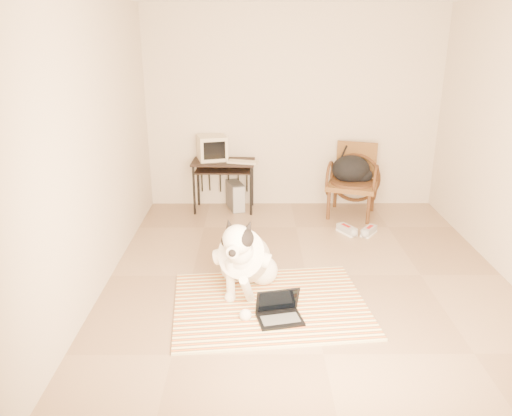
{
  "coord_description": "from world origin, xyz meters",
  "views": [
    {
      "loc": [
        -0.54,
        -4.57,
        2.37
      ],
      "look_at": [
        -0.52,
        -0.36,
        0.86
      ],
      "focal_mm": 35.0,
      "sensor_mm": 36.0,
      "label": 1
    }
  ],
  "objects_px": {
    "crt_monitor": "(212,148)",
    "backpack": "(353,170)",
    "laptop": "(279,312)",
    "computer_desk": "(223,168)",
    "rattan_chair": "(353,180)",
    "dog": "(245,259)",
    "pc_tower": "(235,196)"
  },
  "relations": [
    {
      "from": "crt_monitor",
      "to": "backpack",
      "type": "relative_size",
      "value": 0.82
    },
    {
      "from": "laptop",
      "to": "computer_desk",
      "type": "distance_m",
      "value": 2.92
    },
    {
      "from": "laptop",
      "to": "rattan_chair",
      "type": "relative_size",
      "value": 0.45
    },
    {
      "from": "dog",
      "to": "laptop",
      "type": "distance_m",
      "value": 0.65
    },
    {
      "from": "computer_desk",
      "to": "backpack",
      "type": "distance_m",
      "value": 1.73
    },
    {
      "from": "rattan_chair",
      "to": "backpack",
      "type": "height_order",
      "value": "rattan_chair"
    },
    {
      "from": "backpack",
      "to": "rattan_chair",
      "type": "bearing_deg",
      "value": -49.3
    },
    {
      "from": "pc_tower",
      "to": "rattan_chair",
      "type": "relative_size",
      "value": 0.46
    },
    {
      "from": "rattan_chair",
      "to": "computer_desk",
      "type": "bearing_deg",
      "value": 174.93
    },
    {
      "from": "laptop",
      "to": "pc_tower",
      "type": "height_order",
      "value": "pc_tower"
    },
    {
      "from": "dog",
      "to": "rattan_chair",
      "type": "xyz_separation_m",
      "value": [
        1.41,
        2.14,
        0.14
      ]
    },
    {
      "from": "dog",
      "to": "backpack",
      "type": "xyz_separation_m",
      "value": [
        1.4,
        2.15,
        0.27
      ]
    },
    {
      "from": "computer_desk",
      "to": "rattan_chair",
      "type": "height_order",
      "value": "rattan_chair"
    },
    {
      "from": "dog",
      "to": "pc_tower",
      "type": "xyz_separation_m",
      "value": [
        -0.17,
        2.35,
        -0.15
      ]
    },
    {
      "from": "computer_desk",
      "to": "pc_tower",
      "type": "height_order",
      "value": "computer_desk"
    },
    {
      "from": "dog",
      "to": "computer_desk",
      "type": "height_order",
      "value": "dog"
    },
    {
      "from": "crt_monitor",
      "to": "backpack",
      "type": "height_order",
      "value": "crt_monitor"
    },
    {
      "from": "computer_desk",
      "to": "laptop",
      "type": "bearing_deg",
      "value": -77.45
    },
    {
      "from": "dog",
      "to": "backpack",
      "type": "bearing_deg",
      "value": 56.99
    },
    {
      "from": "laptop",
      "to": "backpack",
      "type": "distance_m",
      "value": 2.93
    },
    {
      "from": "computer_desk",
      "to": "pc_tower",
      "type": "xyz_separation_m",
      "value": [
        0.15,
        0.05,
        -0.41
      ]
    },
    {
      "from": "computer_desk",
      "to": "dog",
      "type": "bearing_deg",
      "value": -81.87
    },
    {
      "from": "backpack",
      "to": "computer_desk",
      "type": "bearing_deg",
      "value": 175.31
    },
    {
      "from": "computer_desk",
      "to": "rattan_chair",
      "type": "bearing_deg",
      "value": -5.07
    },
    {
      "from": "backpack",
      "to": "crt_monitor",
      "type": "bearing_deg",
      "value": 173.06
    },
    {
      "from": "dog",
      "to": "rattan_chair",
      "type": "distance_m",
      "value": 2.57
    },
    {
      "from": "dog",
      "to": "pc_tower",
      "type": "relative_size",
      "value": 2.71
    },
    {
      "from": "laptop",
      "to": "pc_tower",
      "type": "bearing_deg",
      "value": 99.36
    },
    {
      "from": "pc_tower",
      "to": "laptop",
      "type": "bearing_deg",
      "value": -80.64
    },
    {
      "from": "dog",
      "to": "pc_tower",
      "type": "distance_m",
      "value": 2.36
    },
    {
      "from": "laptop",
      "to": "crt_monitor",
      "type": "bearing_deg",
      "value": 105.02
    },
    {
      "from": "laptop",
      "to": "pc_tower",
      "type": "xyz_separation_m",
      "value": [
        -0.47,
        2.86,
        0.11
      ]
    }
  ]
}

